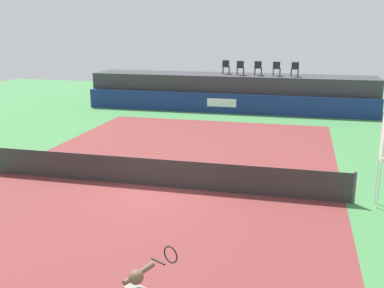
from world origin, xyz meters
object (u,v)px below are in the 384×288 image
Objects in this scene: spectator_chair_far_right at (295,68)px; tennis_ball at (157,153)px; spectator_chair_center at (258,67)px; spectator_chair_far_left at (226,66)px; spectator_chair_left at (240,67)px; spectator_chair_right at (277,68)px; net_post_far at (354,188)px.

spectator_chair_far_right reaches higher than tennis_ball.
spectator_chair_center and spectator_chair_far_right have the same top height.
spectator_chair_left is (0.99, -0.45, 0.00)m from spectator_chair_far_left.
spectator_chair_far_left is at bearing 155.76° from spectator_chair_left.
spectator_chair_center is 1.15m from spectator_chair_right.
tennis_ball is at bearing 153.25° from net_post_far.
spectator_chair_far_left is 3.28m from spectator_chair_right.
tennis_ball is at bearing -110.12° from spectator_chair_right.
net_post_far reaches higher than tennis_ball.
spectator_chair_far_left and spectator_chair_right have the same top height.
spectator_chair_far_right is 0.89× the size of net_post_far.
spectator_chair_left and spectator_chair_far_right have the same top height.
spectator_chair_far_left is at bearing 173.12° from spectator_chair_far_right.
net_post_far is (4.46, -15.06, -2.19)m from spectator_chair_center.
tennis_ball is (-5.22, -11.18, -2.66)m from spectator_chair_far_right.
tennis_ball is at bearing -104.73° from spectator_chair_center.
spectator_chair_far_left and spectator_chair_center have the same top height.
spectator_chair_center is at bearing 106.50° from net_post_far.
tennis_ball is (-0.88, -11.71, -2.66)m from spectator_chair_far_left.
spectator_chair_far_right is at bearing 64.96° from tennis_ball.
spectator_chair_center is 0.89× the size of net_post_far.
spectator_chair_center is (1.11, 0.05, 0.00)m from spectator_chair_left.
spectator_chair_right is at bearing -7.98° from spectator_chair_far_left.
spectator_chair_center reaches higher than tennis_ball.
spectator_chair_far_left is 2.14m from spectator_chair_center.
spectator_chair_right is (3.25, -0.46, 0.00)m from spectator_chair_far_left.
spectator_chair_far_left is at bearing 172.02° from spectator_chair_right.
tennis_ball is at bearing -115.04° from spectator_chair_far_right.
spectator_chair_far_left is 0.89× the size of net_post_far.
spectator_chair_left is at bearing 179.75° from spectator_chair_right.
spectator_chair_center reaches higher than net_post_far.
spectator_chair_far_right is 13.06× the size of tennis_ball.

